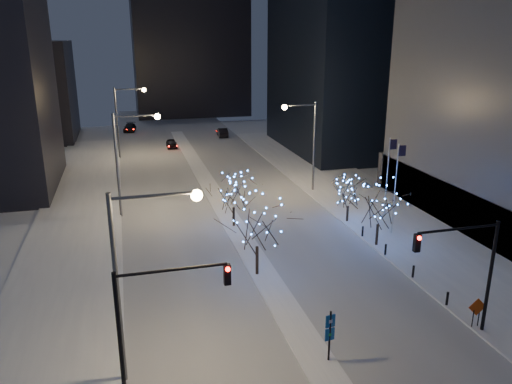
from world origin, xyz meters
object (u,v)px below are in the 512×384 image
object	(u,v)px
street_lamp_east	(307,135)
holiday_tree_plaza_near	(379,204)
street_lamp_w_far	(124,112)
construction_sign	(477,310)
traffic_signal_east	(469,261)
holiday_tree_plaza_far	(349,193)
car_near	(172,144)
car_far	(130,128)
street_lamp_w_mid	(128,150)
holiday_tree_median_far	(233,192)
street_lamp_w_near	(138,261)
car_mid	(222,132)
wayfinding_sign	(330,331)
traffic_signal_west	(153,313)
holiday_tree_median_near	(257,222)

from	to	relation	value
street_lamp_east	holiday_tree_plaza_near	size ratio (longest dim) A/B	1.74
street_lamp_w_far	construction_sign	size ratio (longest dim) A/B	5.34
traffic_signal_east	holiday_tree_plaza_far	distance (m)	18.94
car_near	car_far	size ratio (longest dim) A/B	0.81
street_lamp_w_far	street_lamp_east	xyz separation A→B (m)	(19.02, -22.00, -0.05)
street_lamp_w_mid	holiday_tree_median_far	bearing A→B (deg)	-32.62
holiday_tree_median_far	holiday_tree_plaza_near	distance (m)	12.83
traffic_signal_east	street_lamp_w_near	bearing A→B (deg)	176.79
street_lamp_w_near	car_mid	size ratio (longest dim) A/B	2.25
car_far	wayfinding_sign	world-z (taller)	wayfinding_sign
street_lamp_east	car_far	distance (m)	47.21
street_lamp_w_far	car_near	world-z (taller)	street_lamp_w_far
holiday_tree_plaza_near	car_near	bearing A→B (deg)	106.35
car_near	car_mid	bearing A→B (deg)	37.15
holiday_tree_median_far	wayfinding_sign	bearing A→B (deg)	-88.26
car_mid	wayfinding_sign	xyz separation A→B (m)	(-6.80, -63.42, 1.16)
car_mid	street_lamp_w_near	bearing A→B (deg)	77.93
holiday_tree_plaza_near	street_lamp_w_mid	bearing A→B (deg)	146.29
holiday_tree_median_far	car_near	bearing A→B (deg)	93.30
traffic_signal_west	holiday_tree_plaza_near	size ratio (longest dim) A/B	1.22
holiday_tree_plaza_far	construction_sign	bearing A→B (deg)	-90.62
street_lamp_w_near	traffic_signal_east	distance (m)	17.99
car_near	construction_sign	world-z (taller)	construction_sign
street_lamp_w_far	car_near	xyz separation A→B (m)	(6.82, 5.01, -5.84)
street_lamp_w_near	holiday_tree_median_far	size ratio (longest dim) A/B	1.93
wayfinding_sign	construction_sign	world-z (taller)	wayfinding_sign
car_mid	holiday_tree_plaza_far	bearing A→B (deg)	96.69
street_lamp_w_far	car_near	bearing A→B (deg)	36.31
holiday_tree_plaza_far	wayfinding_sign	bearing A→B (deg)	-117.42
street_lamp_w_near	car_far	world-z (taller)	street_lamp_w_near
traffic_signal_west	car_far	distance (m)	73.30
car_far	holiday_tree_median_far	bearing A→B (deg)	-73.65
street_lamp_w_near	street_lamp_w_mid	world-z (taller)	same
construction_sign	holiday_tree_plaza_near	bearing A→B (deg)	94.60
street_lamp_w_far	car_mid	size ratio (longest dim) A/B	2.25
car_near	holiday_tree_plaza_near	distance (m)	44.90
street_lamp_w_near	car_far	bearing A→B (deg)	89.32
holiday_tree_median_near	car_near	bearing A→B (deg)	92.03
car_far	holiday_tree_median_near	distance (m)	62.32
street_lamp_w_far	car_far	bearing A→B (deg)	87.73
holiday_tree_median_far	holiday_tree_plaza_near	size ratio (longest dim) A/B	0.90
traffic_signal_west	traffic_signal_east	size ratio (longest dim) A/B	1.00
traffic_signal_east	car_far	distance (m)	74.28
street_lamp_w_near	construction_sign	size ratio (longest dim) A/B	5.34
traffic_signal_west	street_lamp_w_far	bearing A→B (deg)	90.55
street_lamp_w_near	traffic_signal_east	bearing A→B (deg)	-3.21
car_near	car_mid	size ratio (longest dim) A/B	0.88
holiday_tree_plaza_near	street_lamp_w_far	bearing A→B (deg)	117.11
holiday_tree_median_near	traffic_signal_east	bearing A→B (deg)	-47.86
holiday_tree_median_near	holiday_tree_plaza_near	bearing A→B (deg)	13.32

